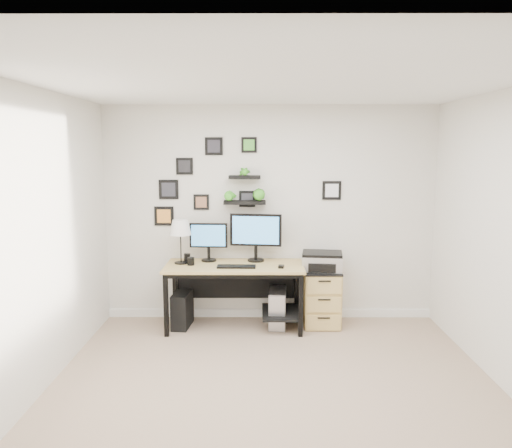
{
  "coord_description": "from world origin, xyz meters",
  "views": [
    {
      "loc": [
        -0.14,
        -4.01,
        2.09
      ],
      "look_at": [
        -0.17,
        1.83,
        1.2
      ],
      "focal_mm": 35.0,
      "sensor_mm": 36.0,
      "label": 1
    }
  ],
  "objects_px": {
    "pc_tower_black": "(182,309)",
    "pc_tower_grey": "(277,308)",
    "desk": "(238,275)",
    "table_lamp": "(180,229)",
    "monitor_left": "(208,239)",
    "printer": "(322,261)",
    "monitor_right": "(256,233)",
    "file_cabinet": "(321,297)",
    "mug": "(191,261)"
  },
  "relations": [
    {
      "from": "pc_tower_black",
      "to": "printer",
      "type": "height_order",
      "value": "printer"
    },
    {
      "from": "table_lamp",
      "to": "mug",
      "type": "height_order",
      "value": "table_lamp"
    },
    {
      "from": "monitor_left",
      "to": "monitor_right",
      "type": "bearing_deg",
      "value": -0.27
    },
    {
      "from": "table_lamp",
      "to": "printer",
      "type": "distance_m",
      "value": 1.7
    },
    {
      "from": "monitor_left",
      "to": "pc_tower_grey",
      "type": "distance_m",
      "value": 1.16
    },
    {
      "from": "desk",
      "to": "pc_tower_grey",
      "type": "height_order",
      "value": "desk"
    },
    {
      "from": "file_cabinet",
      "to": "table_lamp",
      "type": "bearing_deg",
      "value": -179.39
    },
    {
      "from": "printer",
      "to": "mug",
      "type": "bearing_deg",
      "value": -176.39
    },
    {
      "from": "pc_tower_black",
      "to": "pc_tower_grey",
      "type": "relative_size",
      "value": 0.9
    },
    {
      "from": "desk",
      "to": "pc_tower_black",
      "type": "xyz_separation_m",
      "value": [
        -0.66,
        -0.02,
        -0.42
      ]
    },
    {
      "from": "pc_tower_grey",
      "to": "printer",
      "type": "relative_size",
      "value": 0.91
    },
    {
      "from": "file_cabinet",
      "to": "mug",
      "type": "bearing_deg",
      "value": -176.05
    },
    {
      "from": "file_cabinet",
      "to": "monitor_left",
      "type": "bearing_deg",
      "value": 175.64
    },
    {
      "from": "pc_tower_black",
      "to": "monitor_left",
      "type": "bearing_deg",
      "value": 35.83
    },
    {
      "from": "file_cabinet",
      "to": "printer",
      "type": "bearing_deg",
      "value": -86.4
    },
    {
      "from": "desk",
      "to": "printer",
      "type": "bearing_deg",
      "value": 2.83
    },
    {
      "from": "table_lamp",
      "to": "pc_tower_grey",
      "type": "bearing_deg",
      "value": -1.86
    },
    {
      "from": "desk",
      "to": "monitor_right",
      "type": "relative_size",
      "value": 2.61
    },
    {
      "from": "mug",
      "to": "table_lamp",
      "type": "bearing_deg",
      "value": 145.16
    },
    {
      "from": "monitor_left",
      "to": "monitor_right",
      "type": "distance_m",
      "value": 0.57
    },
    {
      "from": "table_lamp",
      "to": "file_cabinet",
      "type": "relative_size",
      "value": 0.77
    },
    {
      "from": "monitor_left",
      "to": "printer",
      "type": "relative_size",
      "value": 0.92
    },
    {
      "from": "printer",
      "to": "monitor_right",
      "type": "bearing_deg",
      "value": 172.06
    },
    {
      "from": "pc_tower_black",
      "to": "pc_tower_grey",
      "type": "xyz_separation_m",
      "value": [
        1.13,
        0.02,
        0.01
      ]
    },
    {
      "from": "monitor_right",
      "to": "mug",
      "type": "xyz_separation_m",
      "value": [
        -0.75,
        -0.21,
        -0.29
      ]
    },
    {
      "from": "file_cabinet",
      "to": "desk",
      "type": "bearing_deg",
      "value": -176.64
    },
    {
      "from": "desk",
      "to": "table_lamp",
      "type": "bearing_deg",
      "value": 176.52
    },
    {
      "from": "pc_tower_black",
      "to": "desk",
      "type": "bearing_deg",
      "value": 7.12
    },
    {
      "from": "pc_tower_black",
      "to": "pc_tower_grey",
      "type": "bearing_deg",
      "value": 6.72
    },
    {
      "from": "pc_tower_black",
      "to": "file_cabinet",
      "type": "distance_m",
      "value": 1.65
    },
    {
      "from": "desk",
      "to": "monitor_right",
      "type": "distance_m",
      "value": 0.53
    },
    {
      "from": "desk",
      "to": "file_cabinet",
      "type": "distance_m",
      "value": 1.03
    },
    {
      "from": "monitor_right",
      "to": "pc_tower_grey",
      "type": "relative_size",
      "value": 1.35
    },
    {
      "from": "file_cabinet",
      "to": "printer",
      "type": "height_order",
      "value": "printer"
    },
    {
      "from": "mug",
      "to": "pc_tower_grey",
      "type": "xyz_separation_m",
      "value": [
        1.01,
        0.05,
        -0.58
      ]
    },
    {
      "from": "table_lamp",
      "to": "printer",
      "type": "height_order",
      "value": "table_lamp"
    },
    {
      "from": "mug",
      "to": "pc_tower_grey",
      "type": "height_order",
      "value": "mug"
    },
    {
      "from": "monitor_left",
      "to": "table_lamp",
      "type": "height_order",
      "value": "table_lamp"
    },
    {
      "from": "pc_tower_grey",
      "to": "desk",
      "type": "bearing_deg",
      "value": -179.56
    },
    {
      "from": "desk",
      "to": "printer",
      "type": "height_order",
      "value": "printer"
    },
    {
      "from": "pc_tower_black",
      "to": "printer",
      "type": "bearing_deg",
      "value": 7.98
    },
    {
      "from": "printer",
      "to": "desk",
      "type": "bearing_deg",
      "value": -177.17
    },
    {
      "from": "desk",
      "to": "monitor_right",
      "type": "xyz_separation_m",
      "value": [
        0.21,
        0.16,
        0.46
      ]
    },
    {
      "from": "file_cabinet",
      "to": "monitor_right",
      "type": "bearing_deg",
      "value": 172.72
    },
    {
      "from": "desk",
      "to": "printer",
      "type": "xyz_separation_m",
      "value": [
        0.99,
        0.05,
        0.15
      ]
    },
    {
      "from": "monitor_left",
      "to": "mug",
      "type": "relative_size",
      "value": 5.05
    },
    {
      "from": "desk",
      "to": "table_lamp",
      "type": "distance_m",
      "value": 0.86
    },
    {
      "from": "desk",
      "to": "monitor_left",
      "type": "height_order",
      "value": "monitor_left"
    },
    {
      "from": "monitor_left",
      "to": "mug",
      "type": "height_order",
      "value": "monitor_left"
    },
    {
      "from": "mug",
      "to": "file_cabinet",
      "type": "distance_m",
      "value": 1.6
    }
  ]
}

